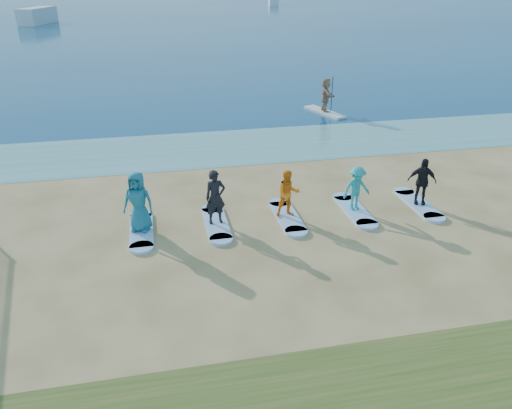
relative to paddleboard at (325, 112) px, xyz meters
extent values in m
plane|color=tan|center=(-5.47, -15.20, -0.06)|extent=(600.00, 600.00, 0.00)
plane|color=teal|center=(-5.47, -4.70, -0.05)|extent=(600.00, 600.00, 0.00)
cube|color=silver|center=(0.00, 0.00, 0.00)|extent=(1.64, 3.06, 0.12)
imported|color=tan|center=(0.00, 0.00, 0.97)|extent=(0.63, 1.71, 1.82)
cube|color=silver|center=(-24.71, 56.70, -0.06)|extent=(4.66, 8.15, 2.23)
cube|color=silver|center=(19.11, 90.59, -0.06)|extent=(2.90, 6.26, 1.53)
cube|color=#9AC1EF|center=(-10.07, -12.13, -0.01)|extent=(0.70, 2.20, 0.09)
imported|color=#1C6A87|center=(-10.07, -12.13, 0.96)|extent=(1.06, 0.87, 1.87)
cube|color=#9AC1EF|center=(-7.76, -12.13, -0.01)|extent=(0.70, 2.20, 0.09)
imported|color=black|center=(-7.76, -12.13, 0.90)|extent=(0.68, 0.50, 1.73)
cube|color=#9AC1EF|center=(-5.45, -12.13, -0.01)|extent=(0.70, 2.20, 0.09)
imported|color=orange|center=(-5.45, -12.13, 0.80)|extent=(0.75, 0.59, 1.55)
cube|color=#9AC1EF|center=(-3.14, -12.13, -0.01)|extent=(0.70, 2.20, 0.09)
imported|color=teal|center=(-3.14, -12.13, 0.78)|extent=(1.05, 0.71, 1.49)
cube|color=#9AC1EF|center=(-0.83, -12.13, -0.01)|extent=(0.70, 2.20, 0.09)
imported|color=black|center=(-0.83, -12.13, 0.83)|extent=(1.02, 0.70, 1.60)
camera|label=1|loc=(-9.41, -26.01, 7.23)|focal=35.00mm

